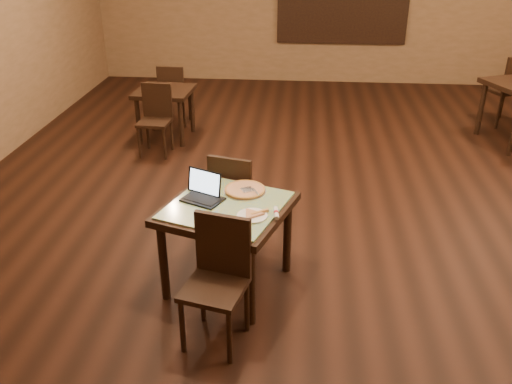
# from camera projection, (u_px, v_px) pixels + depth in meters

# --- Properties ---
(ground) EXTENTS (10.00, 10.00, 0.00)m
(ground) POSITION_uv_depth(u_px,v_px,m) (313.00, 201.00, 5.96)
(ground) COLOR black
(ground) RESTS_ON ground
(tiled_table) EXTENTS (1.17, 1.17, 0.76)m
(tiled_table) POSITION_uv_depth(u_px,v_px,m) (227.00, 216.00, 4.32)
(tiled_table) COLOR black
(tiled_table) RESTS_ON ground
(chair_main_near) EXTENTS (0.50, 0.50, 0.96)m
(chair_main_near) POSITION_uv_depth(u_px,v_px,m) (218.00, 273.00, 3.82)
(chair_main_near) COLOR black
(chair_main_near) RESTS_ON ground
(chair_main_far) EXTENTS (0.49, 0.49, 0.94)m
(chair_main_far) POSITION_uv_depth(u_px,v_px,m) (234.00, 195.00, 4.93)
(chair_main_far) COLOR black
(chair_main_far) RESTS_ON ground
(laptop) EXTENTS (0.37, 0.36, 0.21)m
(laptop) POSITION_uv_depth(u_px,v_px,m) (203.00, 191.00, 4.35)
(laptop) COLOR black
(laptop) RESTS_ON tiled_table
(plate) EXTENTS (0.23, 0.23, 0.01)m
(plate) POSITION_uv_depth(u_px,v_px,m) (252.00, 216.00, 4.09)
(plate) COLOR white
(plate) RESTS_ON tiled_table
(pizza_slice) EXTENTS (0.27, 0.27, 0.02)m
(pizza_slice) POSITION_uv_depth(u_px,v_px,m) (252.00, 214.00, 4.09)
(pizza_slice) COLOR beige
(pizza_slice) RESTS_ON plate
(pizza_pan) EXTENTS (0.35, 0.35, 0.01)m
(pizza_pan) POSITION_uv_depth(u_px,v_px,m) (245.00, 191.00, 4.48)
(pizza_pan) COLOR silver
(pizza_pan) RESTS_ON tiled_table
(pizza_whole) EXTENTS (0.34, 0.34, 0.02)m
(pizza_whole) POSITION_uv_depth(u_px,v_px,m) (245.00, 189.00, 4.47)
(pizza_whole) COLOR beige
(pizza_whole) RESTS_ON pizza_pan
(spatula) EXTENTS (0.18, 0.24, 0.01)m
(spatula) POSITION_uv_depth(u_px,v_px,m) (247.00, 190.00, 4.45)
(spatula) COLOR silver
(spatula) RESTS_ON pizza_whole
(napkin_roll) EXTENTS (0.05, 0.16, 0.04)m
(napkin_roll) POSITION_uv_depth(u_px,v_px,m) (276.00, 213.00, 4.11)
(napkin_roll) COLOR white
(napkin_roll) RESTS_ON tiled_table
(other_table_a_chair_far) EXTENTS (0.60, 0.60, 1.05)m
(other_table_a_chair_far) POSITION_uv_depth(u_px,v_px,m) (510.00, 86.00, 7.92)
(other_table_a_chair_far) COLOR black
(other_table_a_chair_far) RESTS_ON ground
(other_table_b) EXTENTS (0.79, 0.79, 0.70)m
(other_table_b) POSITION_uv_depth(u_px,v_px,m) (165.00, 98.00, 7.45)
(other_table_b) COLOR black
(other_table_b) RESTS_ON ground
(other_table_b_chair_near) EXTENTS (0.41, 0.41, 0.90)m
(other_table_b_chair_near) POSITION_uv_depth(u_px,v_px,m) (156.00, 115.00, 7.01)
(other_table_b_chair_near) COLOR black
(other_table_b_chair_near) RESTS_ON ground
(other_table_b_chair_far) EXTENTS (0.41, 0.41, 0.90)m
(other_table_b_chair_far) POSITION_uv_depth(u_px,v_px,m) (173.00, 92.00, 7.95)
(other_table_b_chair_far) COLOR black
(other_table_b_chair_far) RESTS_ON ground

